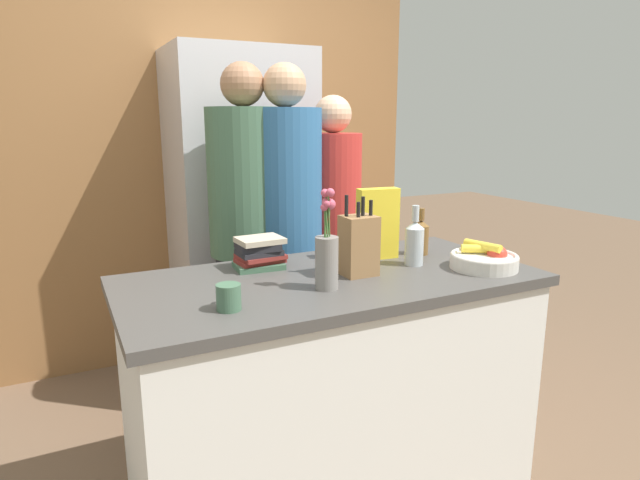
{
  "coord_description": "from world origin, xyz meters",
  "views": [
    {
      "loc": [
        -0.9,
        -1.72,
        1.52
      ],
      "look_at": [
        0.0,
        0.09,
        1.05
      ],
      "focal_mm": 30.0,
      "sensor_mm": 36.0,
      "label": 1
    }
  ],
  "objects": [
    {
      "name": "person_in_blue",
      "position": [
        0.11,
        0.68,
        1.0
      ],
      "size": [
        0.35,
        0.35,
        1.77
      ],
      "rotation": [
        0.0,
        0.0,
        0.21
      ],
      "color": "#383842",
      "rests_on": "ground_plane"
    },
    {
      "name": "refrigerator",
      "position": [
        0.08,
        1.33,
        0.95
      ],
      "size": [
        0.78,
        0.62,
        1.9
      ],
      "color": "#B7B7BC",
      "rests_on": "ground_plane"
    },
    {
      "name": "kitchen_island",
      "position": [
        0.0,
        0.0,
        0.47
      ],
      "size": [
        1.57,
        0.76,
        0.93
      ],
      "color": "silver",
      "rests_on": "ground_plane"
    },
    {
      "name": "flower_vase",
      "position": [
        -0.09,
        -0.13,
        1.06
      ],
      "size": [
        0.08,
        0.08,
        0.35
      ],
      "color": "gray",
      "rests_on": "kitchen_island"
    },
    {
      "name": "back_wall_wood",
      "position": [
        0.0,
        1.69,
        1.3
      ],
      "size": [
        2.77,
        0.12,
        2.6
      ],
      "color": "olive",
      "rests_on": "ground_plane"
    },
    {
      "name": "person_in_red_tee",
      "position": [
        0.39,
        0.74,
        0.93
      ],
      "size": [
        0.3,
        0.3,
        1.63
      ],
      "rotation": [
        0.0,
        0.0,
        -0.12
      ],
      "color": "#383842",
      "rests_on": "ground_plane"
    },
    {
      "name": "cereal_box",
      "position": [
        0.3,
        0.15,
        1.08
      ],
      "size": [
        0.18,
        0.08,
        0.3
      ],
      "color": "yellow",
      "rests_on": "kitchen_island"
    },
    {
      "name": "bottle_oil",
      "position": [
        0.5,
        0.12,
        1.02
      ],
      "size": [
        0.07,
        0.07,
        0.2
      ],
      "color": "brown",
      "rests_on": "kitchen_island"
    },
    {
      "name": "fruit_bowl",
      "position": [
        0.6,
        -0.18,
        0.97
      ],
      "size": [
        0.26,
        0.26,
        0.1
      ],
      "color": "silver",
      "rests_on": "kitchen_island"
    },
    {
      "name": "coffee_mug",
      "position": [
        -0.46,
        -0.18,
        0.98
      ],
      "size": [
        0.08,
        0.11,
        0.08
      ],
      "color": "#42664C",
      "rests_on": "kitchen_island"
    },
    {
      "name": "person_at_sink",
      "position": [
        -0.07,
        0.76,
        1.0
      ],
      "size": [
        0.36,
        0.36,
        1.78
      ],
      "rotation": [
        0.0,
        0.0,
        -0.44
      ],
      "color": "#383842",
      "rests_on": "ground_plane"
    },
    {
      "name": "book_stack",
      "position": [
        -0.21,
        0.22,
        1.0
      ],
      "size": [
        0.2,
        0.16,
        0.12
      ],
      "color": "#3D6047",
      "rests_on": "kitchen_island"
    },
    {
      "name": "bottle_vinegar",
      "position": [
        0.37,
        -0.01,
        1.03
      ],
      "size": [
        0.08,
        0.08,
        0.24
      ],
      "color": "#B2BCC1",
      "rests_on": "kitchen_island"
    },
    {
      "name": "knife_block",
      "position": [
        0.1,
        -0.03,
        1.05
      ],
      "size": [
        0.13,
        0.11,
        0.31
      ],
      "color": "olive",
      "rests_on": "kitchen_island"
    }
  ]
}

